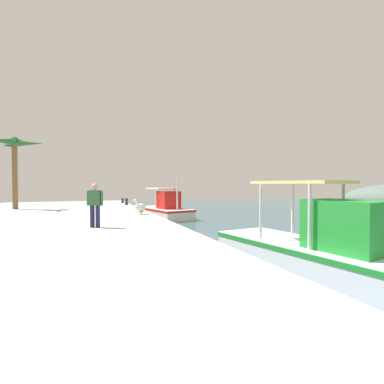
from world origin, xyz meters
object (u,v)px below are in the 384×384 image
object	(u,v)px
fishing_boat_second	(321,251)
fisherman_standing	(95,203)
pelican	(140,207)
mooring_bollard_second	(126,202)
mooring_bollard_nearest	(123,201)
mooring_bollard_third	(141,209)
palm_tree	(15,150)
fishing_boat_nearest	(165,209)

from	to	relation	value
fishing_boat_second	fisherman_standing	distance (m)	7.65
pelican	fisherman_standing	bearing A→B (deg)	-30.07
fishing_boat_second	mooring_bollard_second	xyz separation A→B (m)	(-16.77, -2.70, 0.40)
mooring_bollard_nearest	fishing_boat_second	bearing A→B (deg)	8.02
mooring_bollard_nearest	mooring_bollard_second	xyz separation A→B (m)	(2.37, 0.00, 0.04)
mooring_bollard_third	pelican	bearing A→B (deg)	-11.41
fisherman_standing	mooring_bollard_nearest	distance (m)	14.04
pelican	palm_tree	xyz separation A→B (m)	(-5.95, -6.82, 3.36)
pelican	fisherman_standing	xyz separation A→B (m)	(4.14, -2.40, 0.48)
fishing_boat_second	mooring_bollard_third	distance (m)	11.14
fishing_boat_second	mooring_bollard_nearest	bearing A→B (deg)	-171.98
fishing_boat_nearest	fishing_boat_second	xyz separation A→B (m)	(14.04, 0.42, 0.04)
mooring_bollard_nearest	mooring_bollard_second	distance (m)	2.37
fisherman_standing	pelican	bearing A→B (deg)	149.93
fisherman_standing	mooring_bollard_third	world-z (taller)	fisherman_standing
fishing_boat_nearest	mooring_bollard_nearest	xyz separation A→B (m)	(-5.10, -2.28, 0.40)
fisherman_standing	mooring_bollard_second	size ratio (longest dim) A/B	3.19
mooring_bollard_nearest	mooring_bollard_second	bearing A→B (deg)	0.00
mooring_bollard_nearest	mooring_bollard_second	size ratio (longest dim) A/B	0.82
pelican	mooring_bollard_third	bearing A→B (deg)	168.59
fishing_boat_second	fisherman_standing	world-z (taller)	fishing_boat_second
mooring_bollard_nearest	mooring_bollard_third	world-z (taller)	mooring_bollard_nearest
fishing_boat_nearest	fishing_boat_second	world-z (taller)	fishing_boat_second
fishing_boat_second	pelican	xyz separation A→B (m)	(-9.52, -2.96, 0.54)
palm_tree	mooring_bollard_third	bearing A→B (deg)	56.60
mooring_bollard_third	palm_tree	size ratio (longest dim) A/B	0.08
mooring_bollard_nearest	palm_tree	xyz separation A→B (m)	(3.68, -7.08, 3.55)
fisherman_standing	palm_tree	size ratio (longest dim) A/B	0.35
fishing_boat_nearest	palm_tree	world-z (taller)	palm_tree
mooring_bollard_second	fisherman_standing	bearing A→B (deg)	-13.13
fisherman_standing	mooring_bollard_third	size ratio (longest dim) A/B	4.16
fishing_boat_second	mooring_bollard_second	distance (m)	16.99
mooring_bollard_nearest	palm_tree	bearing A→B (deg)	-62.53
fishing_boat_second	fisherman_standing	xyz separation A→B (m)	(-5.37, -5.35, 1.02)
mooring_bollard_second	palm_tree	xyz separation A→B (m)	(1.31, -7.08, 3.51)
mooring_bollard_second	palm_tree	size ratio (longest dim) A/B	0.11
fishing_boat_second	palm_tree	world-z (taller)	palm_tree
mooring_bollard_third	palm_tree	distance (m)	9.20
mooring_bollard_nearest	mooring_bollard_third	xyz separation A→B (m)	(8.34, 0.00, -0.01)
fishing_boat_nearest	palm_tree	bearing A→B (deg)	-98.64
mooring_bollard_second	pelican	bearing A→B (deg)	-2.05
fishing_boat_second	palm_tree	xyz separation A→B (m)	(-15.47, -9.77, 3.90)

